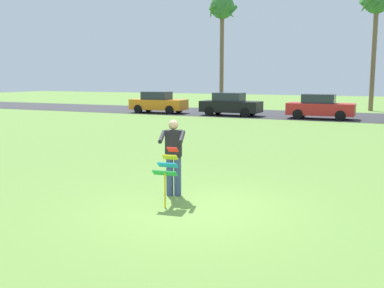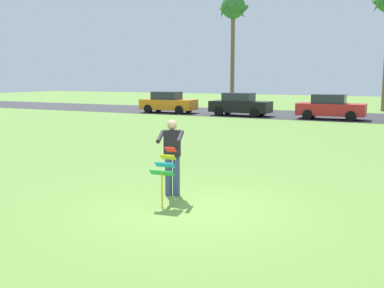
% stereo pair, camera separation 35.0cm
% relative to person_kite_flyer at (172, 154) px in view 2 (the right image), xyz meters
% --- Properties ---
extents(ground_plane, '(120.00, 120.00, 0.00)m').
position_rel_person_kite_flyer_xyz_m(ground_plane, '(0.83, -0.69, -0.95)').
color(ground_plane, olive).
extents(road_strip, '(120.00, 8.00, 0.01)m').
position_rel_person_kite_flyer_xyz_m(road_strip, '(0.83, 23.17, -0.95)').
color(road_strip, '#2D2D33').
rests_on(road_strip, ground).
extents(person_kite_flyer, '(0.69, 0.76, 1.73)m').
position_rel_person_kite_flyer_xyz_m(person_kite_flyer, '(0.00, 0.00, 0.00)').
color(person_kite_flyer, '#384772').
rests_on(person_kite_flyer, ground).
extents(kite_held, '(0.53, 0.67, 1.20)m').
position_rel_person_kite_flyer_xyz_m(kite_held, '(0.25, -0.77, -0.13)').
color(kite_held, red).
rests_on(kite_held, ground).
extents(parked_car_orange, '(4.26, 1.96, 1.60)m').
position_rel_person_kite_flyer_xyz_m(parked_car_orange, '(-11.83, 20.77, -0.18)').
color(parked_car_orange, orange).
rests_on(parked_car_orange, ground).
extents(parked_car_black, '(4.24, 1.90, 1.60)m').
position_rel_person_kite_flyer_xyz_m(parked_car_black, '(-6.06, 20.77, -0.18)').
color(parked_car_black, black).
rests_on(parked_car_black, ground).
extents(parked_car_red, '(4.23, 1.89, 1.60)m').
position_rel_person_kite_flyer_xyz_m(parked_car_red, '(0.07, 20.77, -0.18)').
color(parked_car_red, red).
rests_on(parked_car_red, ground).
extents(palm_tree_left_near, '(2.58, 2.71, 9.84)m').
position_rel_person_kite_flyer_xyz_m(palm_tree_left_near, '(-9.87, 29.02, 7.36)').
color(palm_tree_left_near, brown).
rests_on(palm_tree_left_near, ground).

